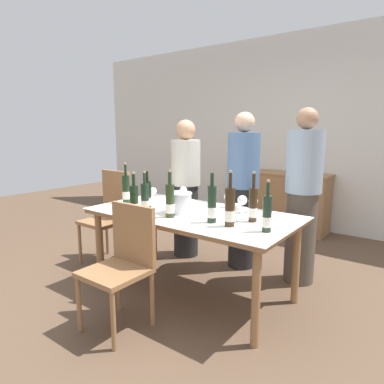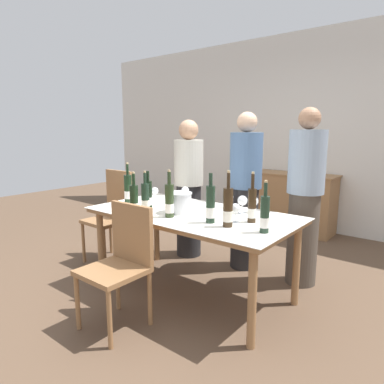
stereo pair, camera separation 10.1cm
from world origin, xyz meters
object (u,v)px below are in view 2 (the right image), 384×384
object	(u,v)px
sideboard_cabinet	(286,201)
wine_bottle_1	(145,198)
person_guest_right	(305,198)
chair_left_end	(113,210)
wine_bottle_4	(134,201)
wine_glass_4	(236,209)
wine_bottle_8	(252,206)
wine_bottle_7	(128,189)
chair_near_front	(122,257)
wine_glass_2	(229,197)
wine_bottle_6	(228,208)
wine_glass_5	(155,191)
dining_table	(192,220)
ice_bucket	(179,202)
wine_glass_0	(242,201)
wine_glass_3	(185,191)
wine_bottle_3	(265,215)
wine_bottle_5	(169,201)
person_guest_left	(245,192)
wine_bottle_2	(148,196)
wine_glass_1	(254,202)
person_host	(189,189)
wine_bottle_0	(210,205)

from	to	relation	value
sideboard_cabinet	wine_bottle_1	bearing A→B (deg)	-93.56
person_guest_right	chair_left_end	bearing A→B (deg)	-159.00
wine_bottle_4	wine_glass_4	bearing A→B (deg)	22.76
sideboard_cabinet	wine_bottle_8	distance (m)	2.51
wine_bottle_7	chair_near_front	size ratio (longest dim) A/B	0.43
wine_glass_2	sideboard_cabinet	bearing A→B (deg)	98.93
wine_bottle_6	person_guest_right	distance (m)	1.01
wine_bottle_7	wine_glass_4	world-z (taller)	wine_bottle_7
wine_glass_2	person_guest_right	world-z (taller)	person_guest_right
wine_bottle_7	chair_left_end	distance (m)	0.56
person_guest_right	wine_bottle_7	bearing A→B (deg)	-148.64
wine_bottle_1	wine_glass_5	size ratio (longest dim) A/B	2.48
dining_table	person_guest_right	bearing A→B (deg)	50.06
wine_bottle_8	wine_bottle_1	bearing A→B (deg)	-162.96
chair_left_end	wine_bottle_1	bearing A→B (deg)	-20.52
wine_bottle_6	wine_glass_4	world-z (taller)	wine_bottle_6
wine_bottle_7	wine_glass_5	distance (m)	0.26
chair_left_end	ice_bucket	bearing A→B (deg)	-8.67
wine_glass_0	wine_glass_3	bearing A→B (deg)	171.71
wine_bottle_3	wine_bottle_5	world-z (taller)	wine_bottle_5
dining_table	wine_bottle_1	xyz separation A→B (m)	(-0.34, -0.23, 0.19)
wine_glass_3	person_guest_left	size ratio (longest dim) A/B	0.09
wine_glass_4	wine_glass_5	bearing A→B (deg)	170.37
wine_bottle_3	wine_bottle_4	world-z (taller)	wine_bottle_3
ice_bucket	wine_glass_2	world-z (taller)	ice_bucket
wine_bottle_8	wine_glass_5	world-z (taller)	wine_bottle_8
wine_bottle_2	wine_bottle_6	size ratio (longest dim) A/B	0.82
ice_bucket	person_guest_right	xyz separation A→B (m)	(0.76, 0.89, -0.01)
chair_near_front	person_guest_left	xyz separation A→B (m)	(0.16, 1.51, 0.30)
wine_bottle_8	wine_glass_0	distance (m)	0.28
wine_bottle_5	wine_glass_2	distance (m)	0.62
wine_bottle_4	wine_glass_2	distance (m)	0.86
wine_glass_1	wine_glass_2	distance (m)	0.26
ice_bucket	wine_bottle_3	size ratio (longest dim) A/B	0.62
wine_glass_0	wine_glass_2	xyz separation A→B (m)	(-0.20, 0.11, -0.01)
person_host	person_guest_left	distance (m)	0.69
wine_bottle_1	wine_glass_3	xyz separation A→B (m)	(-0.03, 0.58, -0.02)
wine_bottle_8	wine_glass_0	bearing A→B (deg)	135.25
wine_bottle_8	chair_left_end	world-z (taller)	wine_bottle_8
dining_table	wine_glass_1	xyz separation A→B (m)	(0.42, 0.33, 0.16)
wine_bottle_1	ice_bucket	bearing A→B (deg)	31.04
sideboard_cabinet	wine_glass_5	bearing A→B (deg)	-100.02
wine_bottle_2	chair_near_front	world-z (taller)	wine_bottle_2
wine_bottle_6	wine_bottle_8	distance (m)	0.23
sideboard_cabinet	wine_bottle_0	size ratio (longest dim) A/B	3.57
wine_glass_2	person_guest_left	xyz separation A→B (m)	(-0.10, 0.46, -0.03)
sideboard_cabinet	wine_bottle_7	world-z (taller)	wine_bottle_7
sideboard_cabinet	wine_bottle_8	world-z (taller)	wine_bottle_8
wine_glass_0	chair_near_front	bearing A→B (deg)	-116.20
dining_table	wine_bottle_5	world-z (taller)	wine_bottle_5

